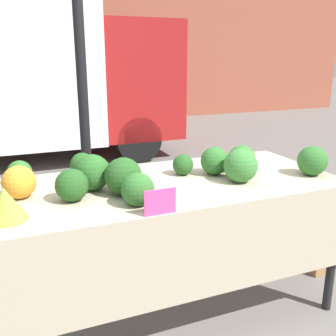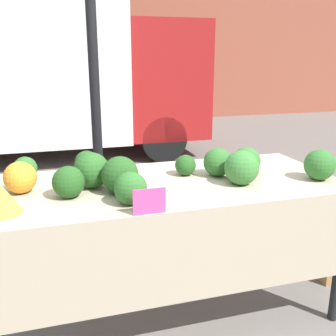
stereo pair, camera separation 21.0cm
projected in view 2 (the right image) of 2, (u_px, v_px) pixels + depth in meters
The scene contains 19 objects.
ground_plane at pixel (168, 308), 2.34m from camera, with size 40.00×40.00×0.00m, color slate.
building_facade at pixel (72, 7), 8.40m from camera, with size 16.00×0.60×4.90m.
tent_pole at pixel (95, 101), 2.72m from camera, with size 0.07×0.07×2.30m.
parked_truck at pixel (19, 63), 5.49m from camera, with size 4.82×1.99×2.56m.
market_table at pixel (171, 203), 2.09m from camera, with size 1.87×0.83×0.79m.
orange_cauliflower at pixel (20, 178), 1.94m from camera, with size 0.16×0.16×0.16m.
romanesco_head at pixel (1, 198), 1.68m from camera, with size 0.18×0.18×0.14m.
broccoli_head_0 at pixel (68, 182), 1.87m from camera, with size 0.16×0.16×0.16m.
broccoli_head_1 at pixel (120, 175), 1.93m from camera, with size 0.19×0.19×0.19m.
broccoli_head_2 at pixel (185, 165), 2.23m from camera, with size 0.12×0.12×0.12m.
broccoli_head_3 at pixel (247, 161), 2.25m from camera, with size 0.16×0.16×0.16m.
broccoli_head_4 at pixel (218, 162), 2.21m from camera, with size 0.16×0.16×0.16m.
broccoli_head_5 at pixel (25, 168), 2.15m from camera, with size 0.13×0.13×0.13m.
broccoli_head_6 at pixel (92, 170), 2.01m from camera, with size 0.18×0.18×0.18m.
broccoli_head_7 at pixel (320, 165), 2.14m from camera, with size 0.17×0.17×0.17m.
broccoli_head_8 at pixel (131, 188), 1.79m from camera, with size 0.15×0.15×0.15m.
broccoli_head_9 at pixel (242, 168), 2.06m from camera, with size 0.18×0.18×0.18m.
broccoli_head_10 at pixel (87, 162), 2.26m from camera, with size 0.13×0.13×0.13m.
price_sign at pixel (149, 201), 1.68m from camera, with size 0.14×0.01×0.12m.
Camera 2 is at (-0.57, -1.94, 1.45)m, focal length 42.00 mm.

